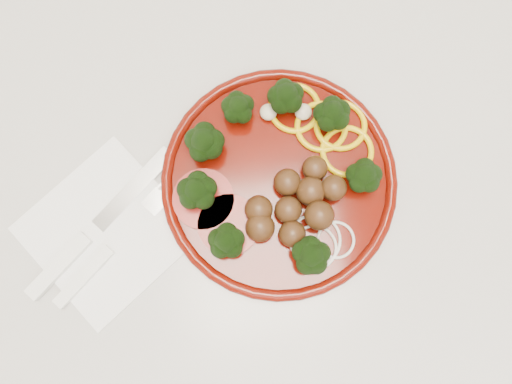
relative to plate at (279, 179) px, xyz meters
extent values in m
cube|color=silver|center=(0.10, 0.00, -0.48)|extent=(2.40, 0.60, 0.87)
cube|color=#BBB8B1|center=(0.10, 0.00, -0.03)|extent=(2.40, 0.60, 0.03)
cylinder|color=#4F0A03|center=(0.00, 0.00, -0.01)|extent=(0.28, 0.28, 0.01)
torus|color=#4F0A03|center=(0.00, 0.00, -0.01)|extent=(0.29, 0.29, 0.01)
sphere|color=#4B2B12|center=(0.00, -0.04, 0.01)|extent=(0.03, 0.03, 0.03)
sphere|color=#4B2B12|center=(0.03, -0.02, 0.01)|extent=(0.03, 0.03, 0.03)
sphere|color=#4B2B12|center=(0.01, -0.01, 0.01)|extent=(0.03, 0.03, 0.03)
sphere|color=#4B2B12|center=(0.04, -0.05, 0.01)|extent=(0.03, 0.03, 0.03)
sphere|color=#4B2B12|center=(0.06, -0.02, 0.01)|extent=(0.03, 0.03, 0.03)
sphere|color=#4B2B12|center=(0.04, 0.00, 0.01)|extent=(0.03, 0.03, 0.03)
sphere|color=#4B2B12|center=(0.00, -0.07, 0.01)|extent=(0.03, 0.03, 0.03)
sphere|color=#4B2B12|center=(-0.03, -0.03, 0.01)|extent=(0.03, 0.03, 0.03)
sphere|color=#4B2B12|center=(-0.03, -0.05, 0.01)|extent=(0.03, 0.03, 0.03)
torus|color=#DFB308|center=(0.06, 0.06, 0.00)|extent=(0.07, 0.07, 0.01)
torus|color=#DFB308|center=(0.09, 0.02, 0.00)|extent=(0.07, 0.07, 0.01)
torus|color=#DFB308|center=(0.03, 0.08, 0.00)|extent=(0.07, 0.07, 0.01)
torus|color=#DFB308|center=(0.09, 0.05, 0.00)|extent=(0.07, 0.07, 0.01)
cylinder|color=#720A07|center=(-0.09, -0.01, 0.00)|extent=(0.07, 0.07, 0.01)
cylinder|color=#720A07|center=(-0.07, -0.04, 0.00)|extent=(0.07, 0.07, 0.01)
torus|color=beige|center=(0.03, -0.09, 0.00)|extent=(0.05, 0.05, 0.00)
torus|color=beige|center=(0.05, -0.08, 0.00)|extent=(0.05, 0.05, 0.00)
torus|color=beige|center=(0.03, -0.08, 0.00)|extent=(0.06, 0.06, 0.00)
ellipsoid|color=#C6B793|center=(0.00, 0.08, 0.00)|extent=(0.02, 0.02, 0.01)
ellipsoid|color=#C6B793|center=(-0.07, 0.06, 0.00)|extent=(0.02, 0.02, 0.01)
ellipsoid|color=#C6B793|center=(0.04, 0.08, 0.00)|extent=(0.02, 0.02, 0.01)
cube|color=white|center=(-0.22, -0.03, -0.02)|extent=(0.23, 0.23, 0.00)
cube|color=silver|center=(-0.18, 0.02, -0.01)|extent=(0.11, 0.09, 0.00)
cube|color=white|center=(-0.27, -0.06, -0.01)|extent=(0.08, 0.07, 0.01)
cube|color=white|center=(-0.25, -0.08, -0.01)|extent=(0.08, 0.07, 0.01)
cube|color=silver|center=(-0.15, 0.00, -0.01)|extent=(0.04, 0.04, 0.00)
cube|color=silver|center=(-0.12, 0.01, -0.01)|extent=(0.03, 0.02, 0.00)
cube|color=silver|center=(-0.13, 0.01, -0.01)|extent=(0.03, 0.02, 0.00)
cube|color=silver|center=(-0.13, 0.02, -0.01)|extent=(0.03, 0.02, 0.00)
cube|color=silver|center=(-0.14, 0.02, -0.01)|extent=(0.03, 0.02, 0.00)
camera|label=1|loc=(-0.05, -0.11, 0.59)|focal=35.00mm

